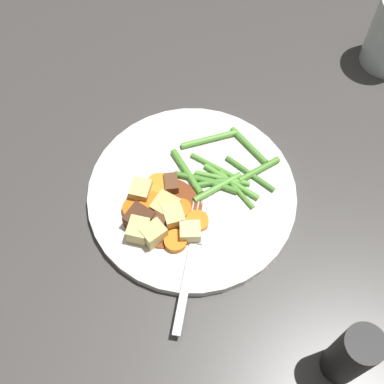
# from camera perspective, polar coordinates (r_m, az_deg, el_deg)

# --- Properties ---
(ground_plane) EXTENTS (3.00, 3.00, 0.00)m
(ground_plane) POSITION_cam_1_polar(r_m,az_deg,el_deg) (0.70, 0.00, -0.57)
(ground_plane) COLOR #423F3D
(dinner_plate) EXTENTS (0.27, 0.27, 0.01)m
(dinner_plate) POSITION_cam_1_polar(r_m,az_deg,el_deg) (0.69, 0.00, -0.29)
(dinner_plate) COLOR white
(dinner_plate) RESTS_ON ground_plane
(stew_sauce) EXTENTS (0.10, 0.10, 0.00)m
(stew_sauce) POSITION_cam_1_polar(r_m,az_deg,el_deg) (0.67, -2.98, -2.29)
(stew_sauce) COLOR brown
(stew_sauce) RESTS_ON dinner_plate
(carrot_slice_0) EXTENTS (0.04, 0.04, 0.01)m
(carrot_slice_0) POSITION_cam_1_polar(r_m,az_deg,el_deg) (0.66, 0.57, -3.22)
(carrot_slice_0) COLOR orange
(carrot_slice_0) RESTS_ON dinner_plate
(carrot_slice_1) EXTENTS (0.04, 0.04, 0.01)m
(carrot_slice_1) POSITION_cam_1_polar(r_m,az_deg,el_deg) (0.67, -6.25, -1.83)
(carrot_slice_1) COLOR orange
(carrot_slice_1) RESTS_ON dinner_plate
(carrot_slice_2) EXTENTS (0.03, 0.03, 0.01)m
(carrot_slice_2) POSITION_cam_1_polar(r_m,az_deg,el_deg) (0.67, -1.20, -1.87)
(carrot_slice_2) COLOR orange
(carrot_slice_2) RESTS_ON dinner_plate
(carrot_slice_3) EXTENTS (0.04, 0.04, 0.01)m
(carrot_slice_3) POSITION_cam_1_polar(r_m,az_deg,el_deg) (0.65, -1.79, -5.34)
(carrot_slice_3) COLOR orange
(carrot_slice_3) RESTS_ON dinner_plate
(carrot_slice_4) EXTENTS (0.04, 0.04, 0.01)m
(carrot_slice_4) POSITION_cam_1_polar(r_m,az_deg,el_deg) (0.68, -3.60, 0.68)
(carrot_slice_4) COLOR orange
(carrot_slice_4) RESTS_ON dinner_plate
(carrot_slice_5) EXTENTS (0.04, 0.04, 0.01)m
(carrot_slice_5) POSITION_cam_1_polar(r_m,az_deg,el_deg) (0.67, -4.48, -1.18)
(carrot_slice_5) COLOR orange
(carrot_slice_5) RESTS_ON dinner_plate
(potato_chunk_0) EXTENTS (0.04, 0.04, 0.02)m
(potato_chunk_0) POSITION_cam_1_polar(r_m,az_deg,el_deg) (0.68, -5.54, 0.10)
(potato_chunk_0) COLOR #E5CC7A
(potato_chunk_0) RESTS_ON dinner_plate
(potato_chunk_1) EXTENTS (0.03, 0.03, 0.02)m
(potato_chunk_1) POSITION_cam_1_polar(r_m,az_deg,el_deg) (0.66, -1.98, -2.66)
(potato_chunk_1) COLOR #E5CC7A
(potato_chunk_1) RESTS_ON dinner_plate
(potato_chunk_2) EXTENTS (0.04, 0.04, 0.02)m
(potato_chunk_2) POSITION_cam_1_polar(r_m,az_deg,el_deg) (0.66, -2.95, -1.51)
(potato_chunk_2) COLOR #DBBC6B
(potato_chunk_2) RESTS_ON dinner_plate
(potato_chunk_3) EXTENTS (0.03, 0.03, 0.02)m
(potato_chunk_3) POSITION_cam_1_polar(r_m,az_deg,el_deg) (0.65, -0.20, -4.34)
(potato_chunk_3) COLOR #EAD68C
(potato_chunk_3) RESTS_ON dinner_plate
(potato_chunk_4) EXTENTS (0.04, 0.04, 0.02)m
(potato_chunk_4) POSITION_cam_1_polar(r_m,az_deg,el_deg) (0.65, -5.80, -4.14)
(potato_chunk_4) COLOR #E5CC7A
(potato_chunk_4) RESTS_ON dinner_plate
(potato_chunk_5) EXTENTS (0.03, 0.02, 0.03)m
(potato_chunk_5) POSITION_cam_1_polar(r_m,az_deg,el_deg) (0.65, -4.14, -4.54)
(potato_chunk_5) COLOR #E5CC7A
(potato_chunk_5) RESTS_ON dinner_plate
(meat_chunk_0) EXTENTS (0.04, 0.04, 0.02)m
(meat_chunk_0) POSITION_cam_1_polar(r_m,az_deg,el_deg) (0.66, -5.69, -2.97)
(meat_chunk_0) COLOR #4C2B19
(meat_chunk_0) RESTS_ON dinner_plate
(meat_chunk_1) EXTENTS (0.03, 0.03, 0.02)m
(meat_chunk_1) POSITION_cam_1_polar(r_m,az_deg,el_deg) (0.68, -2.26, 0.90)
(meat_chunk_1) COLOR brown
(meat_chunk_1) RESTS_ON dinner_plate
(meat_chunk_2) EXTENTS (0.03, 0.03, 0.02)m
(meat_chunk_2) POSITION_cam_1_polar(r_m,az_deg,el_deg) (0.66, -3.34, -2.83)
(meat_chunk_2) COLOR #56331E
(meat_chunk_2) RESTS_ON dinner_plate
(green_bean_0) EXTENTS (0.06, 0.02, 0.01)m
(green_bean_0) POSITION_cam_1_polar(r_m,az_deg,el_deg) (0.70, 7.26, 2.41)
(green_bean_0) COLOR #599E38
(green_bean_0) RESTS_ON dinner_plate
(green_bean_1) EXTENTS (0.02, 0.08, 0.01)m
(green_bean_1) POSITION_cam_1_polar(r_m,az_deg,el_deg) (0.70, 6.28, 2.01)
(green_bean_1) COLOR #4C8E33
(green_bean_1) RESTS_ON dinner_plate
(green_bean_2) EXTENTS (0.04, 0.05, 0.01)m
(green_bean_2) POSITION_cam_1_polar(r_m,az_deg,el_deg) (0.69, 0.26, 1.56)
(green_bean_2) COLOR #4C8E33
(green_bean_2) RESTS_ON dinner_plate
(green_bean_3) EXTENTS (0.03, 0.07, 0.01)m
(green_bean_3) POSITION_cam_1_polar(r_m,az_deg,el_deg) (0.70, 2.44, 2.76)
(green_bean_3) COLOR #599E38
(green_bean_3) RESTS_ON dinner_plate
(green_bean_4) EXTENTS (0.01, 0.07, 0.01)m
(green_bean_4) POSITION_cam_1_polar(r_m,az_deg,el_deg) (0.72, 6.15, 5.03)
(green_bean_4) COLOR #599E38
(green_bean_4) RESTS_ON dinner_plate
(green_bean_5) EXTENTS (0.07, 0.02, 0.01)m
(green_bean_5) POSITION_cam_1_polar(r_m,az_deg,el_deg) (0.69, 2.79, 0.52)
(green_bean_5) COLOR #66AD42
(green_bean_5) RESTS_ON dinner_plate
(green_bean_6) EXTENTS (0.01, 0.07, 0.01)m
(green_bean_6) POSITION_cam_1_polar(r_m,az_deg,el_deg) (0.69, 4.85, 0.31)
(green_bean_6) COLOR #599E38
(green_bean_6) RESTS_ON dinner_plate
(green_bean_7) EXTENTS (0.08, 0.04, 0.01)m
(green_bean_7) POSITION_cam_1_polar(r_m,az_deg,el_deg) (0.72, 1.93, 5.75)
(green_bean_7) COLOR #66AD42
(green_bean_7) RESTS_ON dinner_plate
(green_bean_8) EXTENTS (0.04, 0.05, 0.01)m
(green_bean_8) POSITION_cam_1_polar(r_m,az_deg,el_deg) (0.69, 2.65, 0.83)
(green_bean_8) COLOR #4C8E33
(green_bean_8) RESTS_ON dinner_plate
(green_bean_9) EXTENTS (0.05, 0.06, 0.01)m
(green_bean_9) POSITION_cam_1_polar(r_m,az_deg,el_deg) (0.69, 3.31, 1.51)
(green_bean_9) COLOR #66AD42
(green_bean_9) RESTS_ON dinner_plate
(green_bean_10) EXTENTS (0.02, 0.07, 0.01)m
(green_bean_10) POSITION_cam_1_polar(r_m,az_deg,el_deg) (0.70, -0.57, 2.22)
(green_bean_10) COLOR #599E38
(green_bean_10) RESTS_ON dinner_plate
(green_bean_11) EXTENTS (0.06, 0.03, 0.01)m
(green_bean_11) POSITION_cam_1_polar(r_m,az_deg,el_deg) (0.69, 2.48, 1.07)
(green_bean_11) COLOR #4C8E33
(green_bean_11) RESTS_ON dinner_plate
(green_bean_12) EXTENTS (0.03, 0.08, 0.01)m
(green_bean_12) POSITION_cam_1_polar(r_m,az_deg,el_deg) (0.69, 4.25, 1.13)
(green_bean_12) COLOR #66AD42
(green_bean_12) RESTS_ON dinner_plate
(fork) EXTENTS (0.14, 0.13, 0.00)m
(fork) POSITION_cam_1_polar(r_m,az_deg,el_deg) (0.64, -0.16, -7.27)
(fork) COLOR silver
(fork) RESTS_ON dinner_plate
(pepper_mill) EXTENTS (0.04, 0.04, 0.11)m
(pepper_mill) POSITION_cam_1_polar(r_m,az_deg,el_deg) (0.60, 16.81, -16.54)
(pepper_mill) COLOR black
(pepper_mill) RESTS_ON ground_plane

